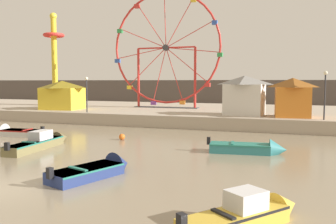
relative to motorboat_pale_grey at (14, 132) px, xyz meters
The scene contains 16 objects.
ground_plane 14.74m from the motorboat_pale_grey, 49.36° to the right, with size 240.00×240.00×0.00m, color gray.
quay_promenade 19.86m from the motorboat_pale_grey, 61.08° to the left, with size 110.00×19.38×1.12m, color tan.
distant_town_skyline 42.41m from the motorboat_pale_grey, 76.90° to the left, with size 140.00×3.00×4.40m, color #564C47.
motorboat_pale_grey is the anchor object (origin of this frame).
motorboat_teal_painted 18.06m from the motorboat_pale_grey, ahead, with size 4.60×1.73×1.22m.
motorboat_navy_blue 14.59m from the motorboat_pale_grey, 33.87° to the right, with size 2.63×4.34×1.28m.
motorboat_olive_wood 6.30m from the motorboat_pale_grey, 32.03° to the right, with size 1.48×6.24×1.33m.
motorboat_mustard_yellow 22.26m from the motorboat_pale_grey, 31.19° to the right, with size 3.49×4.06×1.30m.
ferris_wheel_red_frame 19.80m from the motorboat_pale_grey, 69.59° to the left, with size 13.01×1.20×13.30m.
drop_tower_yellow_tower 20.28m from the motorboat_pale_grey, 117.21° to the left, with size 2.80×2.80×11.75m.
carnival_booth_white_ticket 19.64m from the motorboat_pale_grey, 34.19° to the left, with size 3.95×3.36×3.56m.
carnival_booth_orange_canopy 22.90m from the motorboat_pale_grey, 27.37° to the left, with size 3.31×3.29×3.34m.
carnival_booth_yellow_awning 12.05m from the motorboat_pale_grey, 107.59° to the left, with size 4.60×4.09×3.11m.
promenade_lamp_near 24.48m from the motorboat_pale_grey, 21.20° to the left, with size 0.32×0.32×3.87m.
promenade_lamp_far 9.24m from the motorboat_pale_grey, 82.43° to the left, with size 0.32×0.32×3.48m.
mooring_buoy_orange 8.80m from the motorboat_pale_grey, ahead, with size 0.44×0.44×0.44m, color orange.
Camera 1 is at (10.46, -10.64, 4.15)m, focal length 38.15 mm.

